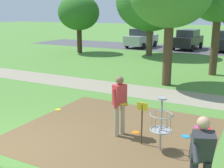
# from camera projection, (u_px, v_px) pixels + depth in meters

# --- Properties ---
(ground_plane) EXTENTS (160.00, 160.00, 0.00)m
(ground_plane) POSITION_uv_depth(u_px,v_px,m) (9.00, 152.00, 7.05)
(ground_plane) COLOR #518438
(dirt_tee_pad) EXTENTS (5.52, 5.06, 0.01)m
(dirt_tee_pad) POSITION_uv_depth(u_px,v_px,m) (115.00, 132.00, 8.23)
(dirt_tee_pad) COLOR brown
(dirt_tee_pad) RESTS_ON ground
(disc_golf_basket) EXTENTS (0.98, 0.58, 1.39)m
(disc_golf_basket) POSITION_uv_depth(u_px,v_px,m) (159.00, 122.00, 6.99)
(disc_golf_basket) COLOR #9E9EA3
(disc_golf_basket) RESTS_ON ground
(player_foreground_watching) EXTENTS (0.45, 0.49, 1.71)m
(player_foreground_watching) POSITION_uv_depth(u_px,v_px,m) (120.00, 102.00, 7.79)
(player_foreground_watching) COLOR tan
(player_foreground_watching) RESTS_ON ground
(player_waiting_right) EXTENTS (0.48, 1.17, 1.71)m
(player_waiting_right) POSITION_uv_depth(u_px,v_px,m) (201.00, 158.00, 4.79)
(player_waiting_right) COLOR #232328
(player_waiting_right) RESTS_ON ground
(frisbee_near_basket) EXTENTS (0.22, 0.22, 0.02)m
(frisbee_near_basket) POSITION_uv_depth(u_px,v_px,m) (136.00, 132.00, 8.16)
(frisbee_near_basket) COLOR orange
(frisbee_near_basket) RESTS_ON ground
(frisbee_by_tee) EXTENTS (0.22, 0.22, 0.02)m
(frisbee_by_tee) POSITION_uv_depth(u_px,v_px,m) (58.00, 110.00, 10.10)
(frisbee_by_tee) COLOR gold
(frisbee_by_tee) RESTS_ON ground
(frisbee_mid_grass) EXTENTS (0.22, 0.22, 0.02)m
(frisbee_mid_grass) POSITION_uv_depth(u_px,v_px,m) (186.00, 136.00, 7.91)
(frisbee_mid_grass) COLOR #1E93DB
(frisbee_mid_grass) RESTS_ON ground
(frisbee_scattered_a) EXTENTS (0.23, 0.23, 0.02)m
(frisbee_scattered_a) POSITION_uv_depth(u_px,v_px,m) (198.00, 127.00, 8.54)
(frisbee_scattered_a) COLOR #E53D99
(frisbee_scattered_a) RESTS_ON ground
(tree_mid_center) EXTENTS (3.48, 3.48, 4.87)m
(tree_mid_center) POSITION_uv_depth(u_px,v_px,m) (79.00, 13.00, 23.72)
(tree_mid_center) COLOR #422D1E
(tree_mid_center) RESTS_ON ground
(tree_far_left) EXTENTS (5.45, 5.45, 6.57)m
(tree_far_left) POSITION_uv_depth(u_px,v_px,m) (151.00, 1.00, 21.95)
(tree_far_left) COLOR brown
(tree_far_left) RESTS_ON ground
(parking_lot_strip) EXTENTS (36.00, 6.00, 0.01)m
(parking_lot_strip) POSITION_uv_depth(u_px,v_px,m) (197.00, 50.00, 26.40)
(parking_lot_strip) COLOR #4C4C51
(parking_lot_strip) RESTS_ON ground
(parked_car_leftmost) EXTENTS (2.27, 4.35, 1.84)m
(parked_car_leftmost) POSITION_uv_depth(u_px,v_px,m) (141.00, 38.00, 28.14)
(parked_car_leftmost) COLOR #B2B7BC
(parked_car_leftmost) RESTS_ON ground
(parked_car_center_left) EXTENTS (2.22, 4.32, 1.84)m
(parked_car_center_left) POSITION_uv_depth(u_px,v_px,m) (188.00, 39.00, 26.62)
(parked_car_center_left) COLOR black
(parked_car_center_left) RESTS_ON ground
(gravel_path) EXTENTS (40.00, 1.93, 0.00)m
(gravel_path) POSITION_uv_depth(u_px,v_px,m) (124.00, 89.00, 12.82)
(gravel_path) COLOR gray
(gravel_path) RESTS_ON ground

